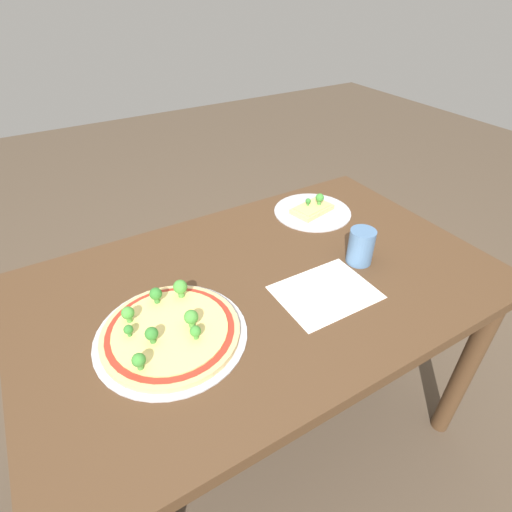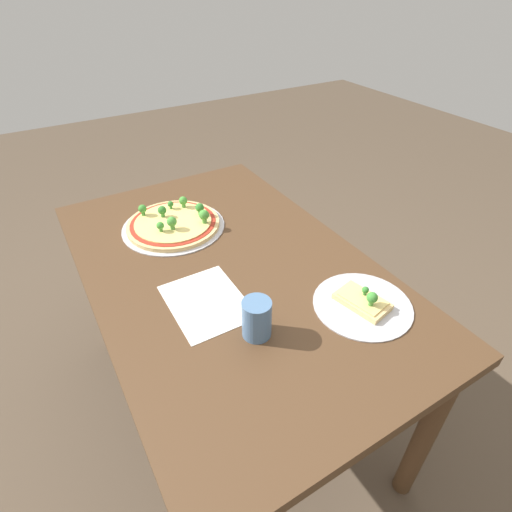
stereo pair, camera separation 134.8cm
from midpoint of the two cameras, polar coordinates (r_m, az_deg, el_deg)
name	(u,v)px [view 1 (the left image)]	position (r m, az deg, el deg)	size (l,w,h in m)	color
ground_plane	(262,425)	(1.56, -22.11, -36.99)	(8.00, 8.00, 0.00)	brown
dining_table	(263,305)	(1.01, -30.77, -25.46)	(1.28, 0.80, 0.71)	#4C331E
pizza_tray_whole	(170,331)	(1.00, -50.77, -27.76)	(0.35, 0.35, 0.07)	#B7B7BC
pizza_tray_slice	(313,210)	(1.08, -15.95, -7.13)	(0.27, 0.27, 0.06)	#B7B7BC
drinking_cup	(361,246)	(0.84, -14.04, -18.62)	(0.07, 0.07, 0.10)	#4C7099
paper_menu	(325,292)	(0.85, -23.99, -27.27)	(0.25, 0.19, 0.00)	white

